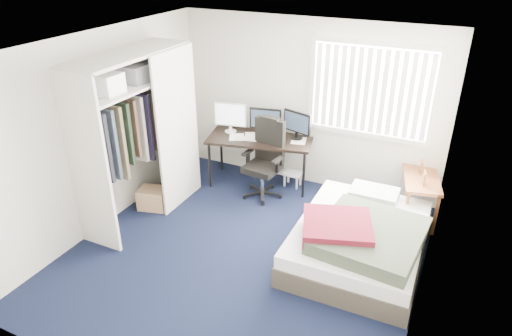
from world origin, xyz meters
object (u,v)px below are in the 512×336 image
Objects in this scene: desk at (261,135)px; bed at (360,239)px; nightstand at (421,182)px; office_chair at (265,166)px.

desk reaches higher than bed.
nightstand is (2.35, 0.01, -0.25)m from desk.
nightstand is 1.36m from bed.
office_chair is (0.21, -0.31, -0.34)m from desk.
bed is (1.86, -1.23, -0.52)m from desk.
office_chair is 0.60× the size of bed.
office_chair reaches higher than nightstand.
desk is at bearing 146.50° from bed.
desk is 1.42× the size of office_chair.
desk is 0.51m from office_chair.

